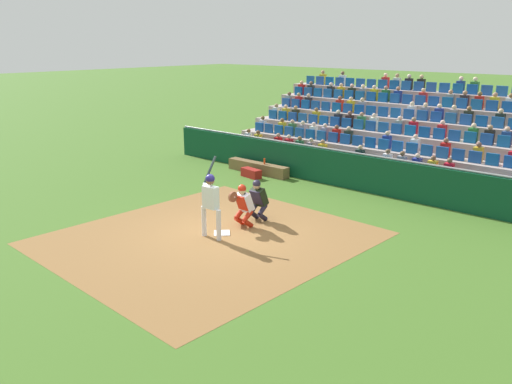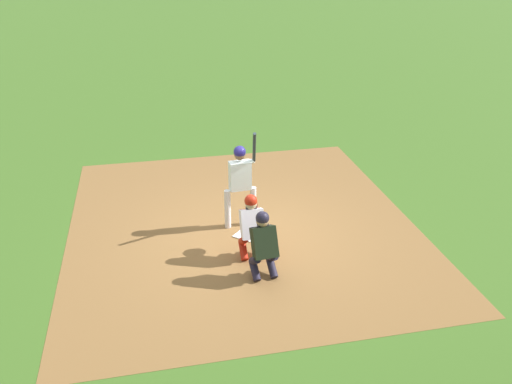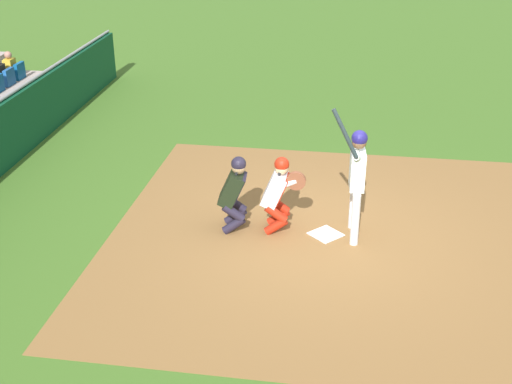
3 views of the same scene
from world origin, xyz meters
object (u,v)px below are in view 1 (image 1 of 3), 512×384
object	(u,v)px
catcher_crouching	(243,203)
equipment_duffel_bag	(251,173)
batter_at_plate	(211,199)
dugout_bench	(258,168)
water_bottle_on_bench	(264,161)
home_plate_umpire	(258,198)
home_plate_marker	(222,233)

from	to	relation	value
catcher_crouching	equipment_duffel_bag	bearing A→B (deg)	-50.37
batter_at_plate	dugout_bench	size ratio (longest dim) A/B	0.75
dugout_bench	equipment_duffel_bag	xyz separation A→B (m)	(-0.23, 0.67, -0.05)
batter_at_plate	equipment_duffel_bag	distance (m)	6.71
batter_at_plate	equipment_duffel_bag	world-z (taller)	batter_at_plate
catcher_crouching	water_bottle_on_bench	distance (m)	6.13
batter_at_plate	water_bottle_on_bench	xyz separation A→B (m)	(3.44, -6.23, -0.56)
dugout_bench	water_bottle_on_bench	distance (m)	0.50
catcher_crouching	home_plate_umpire	world-z (taller)	catcher_crouching
home_plate_marker	dugout_bench	world-z (taller)	dugout_bench
batter_at_plate	catcher_crouching	size ratio (longest dim) A/B	1.69
home_plate_marker	dugout_bench	xyz separation A→B (m)	(3.79, -5.84, 0.20)
water_bottle_on_bench	equipment_duffel_bag	size ratio (longest dim) A/B	0.27
dugout_bench	home_plate_umpire	bearing A→B (deg)	131.30
batter_at_plate	catcher_crouching	world-z (taller)	batter_at_plate
batter_at_plate	water_bottle_on_bench	size ratio (longest dim) A/B	9.30
catcher_crouching	home_plate_umpire	xyz separation A→B (m)	(0.04, -0.70, -0.02)
dugout_bench	water_bottle_on_bench	size ratio (longest dim) A/B	12.38
water_bottle_on_bench	home_plate_umpire	bearing A→B (deg)	128.64
dugout_bench	equipment_duffel_bag	size ratio (longest dim) A/B	3.30
catcher_crouching	equipment_duffel_bag	distance (m)	5.73
home_plate_marker	dugout_bench	bearing A→B (deg)	-57.04
catcher_crouching	dugout_bench	size ratio (longest dim) A/B	0.44
catcher_crouching	water_bottle_on_bench	size ratio (longest dim) A/B	5.50
home_plate_marker	catcher_crouching	world-z (taller)	catcher_crouching
home_plate_umpire	equipment_duffel_bag	bearing A→B (deg)	-45.74
batter_at_plate	equipment_duffel_bag	xyz separation A→B (m)	(3.58, -5.59, -0.94)
home_plate_marker	batter_at_plate	xyz separation A→B (m)	(-0.03, 0.42, 1.10)
batter_at_plate	home_plate_umpire	xyz separation A→B (m)	(-0.02, -1.90, -0.41)
home_plate_marker	catcher_crouching	xyz separation A→B (m)	(-0.08, -0.78, 0.70)
batter_at_plate	home_plate_umpire	size ratio (longest dim) A/B	1.70
home_plate_marker	equipment_duffel_bag	size ratio (longest dim) A/B	0.50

